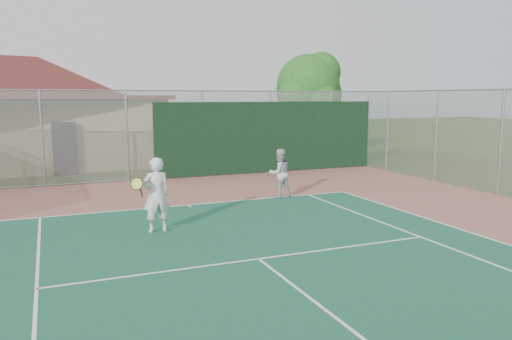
{
  "coord_description": "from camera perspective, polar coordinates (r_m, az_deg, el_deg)",
  "views": [
    {
      "loc": [
        -3.78,
        -2.53,
        3.26
      ],
      "look_at": [
        1.24,
        9.5,
        1.34
      ],
      "focal_mm": 35.0,
      "sensor_mm": 36.0,
      "label": 1
    }
  ],
  "objects": [
    {
      "name": "back_fence",
      "position": [
        20.44,
        -5.84,
        3.86
      ],
      "size": [
        20.08,
        0.11,
        3.53
      ],
      "color": "gray",
      "rests_on": "ground"
    },
    {
      "name": "side_fence_right",
      "position": [
        20.44,
        19.87,
        3.64
      ],
      "size": [
        0.08,
        9.0,
        3.5
      ],
      "color": "gray",
      "rests_on": "ground"
    },
    {
      "name": "clubhouse",
      "position": [
        26.46,
        -26.14,
        7.1
      ],
      "size": [
        14.6,
        10.3,
        6.03
      ],
      "rotation": [
        0.0,
        0.0,
        0.07
      ],
      "color": "tan",
      "rests_on": "ground"
    },
    {
      "name": "player_white_front",
      "position": [
        12.23,
        -11.35,
        -2.87
      ],
      "size": [
        1.03,
        0.71,
        1.82
      ],
      "rotation": [
        0.0,
        0.0,
        3.2
      ],
      "color": "silver",
      "rests_on": "ground"
    },
    {
      "name": "tree",
      "position": [
        27.15,
        6.15,
        9.23
      ],
      "size": [
        4.02,
        3.81,
        5.61
      ],
      "color": "#382214",
      "rests_on": "ground"
    },
    {
      "name": "player_grey_back",
      "position": [
        16.16,
        2.7,
        -0.43
      ],
      "size": [
        0.81,
        0.65,
        1.58
      ],
      "rotation": [
        0.0,
        0.0,
        3.21
      ],
      "color": "#B6B8BB",
      "rests_on": "ground"
    }
  ]
}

